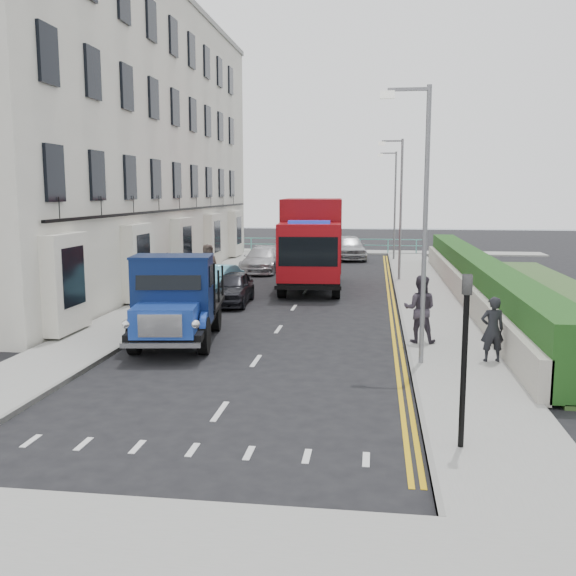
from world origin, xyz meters
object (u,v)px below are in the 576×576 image
object	(u,v)px
parked_car_front	(231,288)
pedestrian_east_near	(492,329)
bedford_lorry	(174,305)
red_lorry	(312,241)
lamp_far	(393,199)
lamp_mid	(398,201)
lamp_near	(421,210)

from	to	relation	value
parked_car_front	pedestrian_east_near	size ratio (longest dim) A/B	2.28
bedford_lorry	parked_car_front	bearing A→B (deg)	81.80
red_lorry	lamp_far	bearing A→B (deg)	68.65
parked_car_front	pedestrian_east_near	bearing A→B (deg)	-45.78
bedford_lorry	parked_car_front	distance (m)	7.22
pedestrian_east_near	parked_car_front	bearing A→B (deg)	-52.08
lamp_far	bedford_lorry	size ratio (longest dim) A/B	1.21
lamp_mid	parked_car_front	size ratio (longest dim) A/B	1.82
lamp_near	lamp_mid	size ratio (longest dim) A/B	1.00
lamp_near	pedestrian_east_near	bearing A→B (deg)	10.61
lamp_mid	parked_car_front	xyz separation A→B (m)	(-6.78, -7.50, -3.34)
lamp_mid	lamp_near	bearing A→B (deg)	-90.00
lamp_near	lamp_far	bearing A→B (deg)	90.00
parked_car_front	lamp_near	bearing A→B (deg)	-54.12
red_lorry	parked_car_front	distance (m)	5.89
lamp_near	lamp_far	size ratio (longest dim) A/B	1.00
red_lorry	parked_car_front	bearing A→B (deg)	-122.49
lamp_near	pedestrian_east_near	world-z (taller)	lamp_near
lamp_far	lamp_near	bearing A→B (deg)	-90.00
bedford_lorry	pedestrian_east_near	xyz separation A→B (m)	(8.73, -0.94, -0.25)
lamp_far	bedford_lorry	world-z (taller)	lamp_far
lamp_near	red_lorry	world-z (taller)	lamp_near
lamp_mid	lamp_far	distance (m)	10.00
lamp_near	bedford_lorry	size ratio (longest dim) A/B	1.21
lamp_far	parked_car_front	world-z (taller)	lamp_far
bedford_lorry	red_lorry	world-z (taller)	red_lorry
bedford_lorry	red_lorry	xyz separation A→B (m)	(2.78, 12.17, 0.99)
lamp_mid	pedestrian_east_near	xyz separation A→B (m)	(1.92, -15.64, -3.03)
lamp_near	red_lorry	xyz separation A→B (m)	(-4.03, 13.47, -1.80)
lamp_mid	pedestrian_east_near	world-z (taller)	lamp_mid
lamp_mid	lamp_far	size ratio (longest dim) A/B	1.00
red_lorry	lamp_mid	bearing A→B (deg)	28.62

